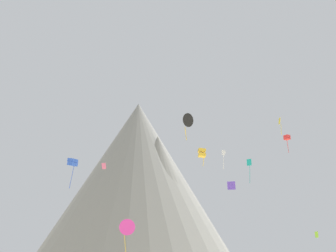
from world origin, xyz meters
TOP-DOWN VIEW (x-y plane):
  - rock_massif at (-9.77, 90.59)m, footprint 87.32×87.32m
  - kite_red_high at (22.62, 52.39)m, footprint 1.42×1.41m
  - kite_gold_mid at (4.31, 44.08)m, footprint 1.48×1.43m
  - kite_yellow_high at (23.19, 58.76)m, footprint 0.41×1.29m
  - kite_lime_low at (22.16, 39.71)m, footprint 0.42×0.52m
  - kite_blue_mid at (-19.04, 42.62)m, footprint 1.99×1.97m
  - kite_indigo_low at (5.73, 18.45)m, footprint 0.95×0.66m
  - kite_rainbow_mid at (-15.57, 55.38)m, footprint 1.05×0.44m
  - kite_black_mid at (0.97, 23.39)m, footprint 1.79×1.58m
  - kite_magenta_low at (-6.98, 25.21)m, footprint 2.12×0.90m
  - kite_teal_mid at (15.30, 56.79)m, footprint 0.88×0.85m
  - kite_white_mid at (7.82, 40.48)m, footprint 0.71×0.38m

SIDE VIEW (x-z plane):
  - kite_magenta_low at x=-6.98m, z-range 5.80..10.37m
  - kite_lime_low at x=22.16m, z-range 7.67..8.69m
  - kite_indigo_low at x=5.73m, z-range 11.71..12.68m
  - kite_blue_mid at x=-19.04m, z-range 18.23..23.76m
  - kite_white_mid at x=7.82m, z-range 19.87..23.41m
  - kite_black_mid at x=0.97m, z-range 20.13..23.93m
  - kite_gold_mid at x=4.31m, z-range 21.42..24.72m
  - kite_rainbow_mid at x=-15.57m, z-range 22.64..24.07m
  - rock_massif at x=-9.77m, z-range -2.62..50.00m
  - kite_teal_mid at x=15.30m, z-range 21.27..26.49m
  - kite_red_high at x=22.62m, z-range 26.67..30.45m
  - kite_yellow_high at x=23.19m, z-range 32.16..36.20m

